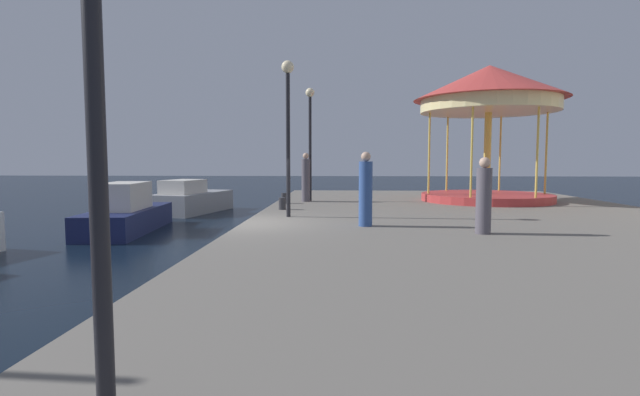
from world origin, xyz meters
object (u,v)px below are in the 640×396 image
object	(u,v)px
motorboat_grey	(191,200)
person_near_carousel	(366,191)
bollard_south	(284,198)
person_far_corner	(306,179)
person_by_the_water	(484,198)
motorboat_navy	(126,214)
lamp_post_mid_promenade	(288,111)
bollard_center	(282,204)
lamp_post_far_end	(310,125)
carousel	(489,101)

from	to	relation	value
motorboat_grey	person_near_carousel	xyz separation A→B (m)	(7.65, -9.77, 1.07)
bollard_south	person_far_corner	bearing A→B (deg)	46.92
bollard_south	person_by_the_water	size ratio (longest dim) A/B	0.23
motorboat_grey	bollard_south	bearing A→B (deg)	-37.25
motorboat_navy	person_far_corner	xyz separation A→B (m)	(5.94, 3.01, 1.10)
lamp_post_mid_promenade	bollard_south	size ratio (longest dim) A/B	11.23
person_far_corner	person_near_carousel	size ratio (longest dim) A/B	1.04
motorboat_grey	person_far_corner	bearing A→B (deg)	-27.08
bollard_south	bollard_center	world-z (taller)	same
lamp_post_mid_promenade	person_by_the_water	xyz separation A→B (m)	(4.75, -2.92, -2.25)
lamp_post_far_end	person_by_the_water	world-z (taller)	lamp_post_far_end
motorboat_navy	lamp_post_mid_promenade	world-z (taller)	lamp_post_mid_promenade
lamp_post_far_end	bollard_center	size ratio (longest dim) A/B	11.30
lamp_post_far_end	carousel	bearing A→B (deg)	2.44
carousel	person_far_corner	world-z (taller)	carousel
lamp_post_far_end	lamp_post_mid_promenade	bearing A→B (deg)	-92.80
person_far_corner	person_near_carousel	xyz separation A→B (m)	(2.05, -6.91, -0.04)
motorboat_navy	bollard_south	distance (m)	5.64
motorboat_navy	person_far_corner	distance (m)	6.75
carousel	bollard_center	xyz separation A→B (m)	(-7.83, -3.66, -3.81)
motorboat_grey	lamp_post_mid_promenade	bearing A→B (deg)	-55.32
motorboat_navy	person_near_carousel	size ratio (longest dim) A/B	2.81
carousel	bollard_south	xyz separation A→B (m)	(-8.04, -1.39, -3.81)
lamp_post_mid_promenade	person_by_the_water	size ratio (longest dim) A/B	2.61
bollard_center	person_far_corner	bearing A→B (deg)	79.89
bollard_south	person_far_corner	size ratio (longest dim) A/B	0.21
lamp_post_mid_promenade	person_near_carousel	distance (m)	3.57
bollard_south	motorboat_grey	bearing A→B (deg)	142.75
motorboat_navy	bollard_south	size ratio (longest dim) A/B	13.09
person_near_carousel	bollard_south	bearing A→B (deg)	114.80
carousel	person_by_the_water	world-z (taller)	carousel
bollard_center	lamp_post_far_end	bearing A→B (deg)	78.15
bollard_south	lamp_post_far_end	bearing A→B (deg)	49.92
motorboat_navy	carousel	size ratio (longest dim) A/B	0.88
carousel	bollard_center	distance (m)	9.44
lamp_post_far_end	bollard_south	distance (m)	3.20
motorboat_navy	motorboat_grey	world-z (taller)	motorboat_navy
lamp_post_far_end	bollard_south	size ratio (longest dim) A/B	11.30
motorboat_grey	bollard_center	distance (m)	7.80
person_by_the_water	person_near_carousel	distance (m)	2.82
lamp_post_mid_promenade	bollard_center	world-z (taller)	lamp_post_mid_promenade
bollard_south	bollard_center	xyz separation A→B (m)	(0.21, -2.26, 0.00)
bollard_center	person_far_corner	xyz separation A→B (m)	(0.55, 3.08, 0.72)
motorboat_grey	bollard_south	world-z (taller)	motorboat_grey
person_by_the_water	person_near_carousel	xyz separation A→B (m)	(-2.60, 1.09, 0.07)
lamp_post_far_end	person_near_carousel	world-z (taller)	lamp_post_far_end
lamp_post_far_end	bollard_center	world-z (taller)	lamp_post_far_end
motorboat_navy	person_near_carousel	distance (m)	8.96
carousel	person_far_corner	size ratio (longest dim) A/B	3.05
lamp_post_mid_promenade	person_far_corner	bearing A→B (deg)	88.79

